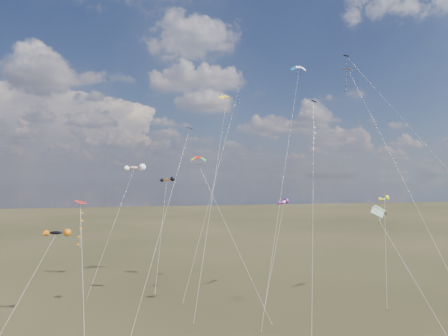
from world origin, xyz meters
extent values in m
cube|color=black|center=(19.08, 17.25, 36.33)|extent=(1.18, 1.18, 0.29)
cube|color=#0C1343|center=(8.05, 39.92, 36.15)|extent=(1.14, 1.13, 0.35)
cylinder|color=silver|center=(0.96, 28.47, 18.08)|extent=(14.22, 22.92, 36.17)
cube|color=#332316|center=(-6.14, 17.02, 0.06)|extent=(0.10, 0.10, 0.12)
cube|color=black|center=(-5.69, 12.76, 24.02)|extent=(1.10, 1.12, 0.33)
cylinder|color=silver|center=(-9.59, 7.14, 12.01)|extent=(7.84, 11.26, 24.03)
cube|color=red|center=(-17.70, 3.04, 15.27)|extent=(1.40, 1.41, 0.32)
cylinder|color=silver|center=(-16.68, -2.63, 7.64)|extent=(2.06, 11.38, 15.29)
cube|color=#101052|center=(12.03, 13.73, 28.38)|extent=(0.83, 0.87, 0.32)
cylinder|color=silver|center=(8.53, 6.68, 14.19)|extent=(7.02, 14.12, 28.39)
cube|color=#D25D1A|center=(13.12, 6.26, 31.04)|extent=(1.26, 1.25, 0.32)
cylinder|color=silver|center=(15.09, -2.73, 15.52)|extent=(3.97, 17.99, 31.05)
cylinder|color=silver|center=(-1.52, 18.76, 15.74)|extent=(8.22, 18.45, 31.50)
cube|color=#332316|center=(-5.62, 9.55, 0.06)|extent=(0.10, 0.10, 0.12)
cylinder|color=silver|center=(7.10, 13.04, 17.56)|extent=(11.20, 15.30, 35.13)
cube|color=#332316|center=(1.52, 5.41, 0.06)|extent=(0.10, 0.10, 0.12)
cylinder|color=silver|center=(10.65, -11.01, 7.40)|extent=(1.23, 12.79, 14.82)
cylinder|color=silver|center=(0.03, 13.38, 10.29)|extent=(7.08, 12.66, 20.59)
cube|color=#332316|center=(3.55, 7.07, 0.06)|extent=(0.10, 0.10, 0.12)
ellipsoid|color=black|center=(-22.43, 16.57, 10.56)|extent=(3.38, 1.59, 0.96)
cylinder|color=silver|center=(-24.70, 12.70, 5.28)|extent=(4.59, 7.77, 10.57)
ellipsoid|color=#D35F14|center=(-6.94, 35.43, 17.17)|extent=(2.80, 2.18, 1.04)
cylinder|color=silver|center=(-8.25, 29.19, 8.58)|extent=(2.64, 12.50, 17.18)
cube|color=#332316|center=(-9.56, 22.95, 0.06)|extent=(0.10, 0.10, 0.12)
ellipsoid|color=white|center=(10.33, 21.05, 13.80)|extent=(2.29, 2.43, 0.89)
cylinder|color=silver|center=(6.94, 15.92, 6.90)|extent=(6.82, 10.27, 13.81)
cube|color=#332316|center=(3.54, 10.80, 0.06)|extent=(0.10, 0.10, 0.12)
ellipsoid|color=red|center=(-12.79, 31.79, 19.26)|extent=(3.52, 2.18, 1.36)
cylinder|color=silver|center=(-16.07, 26.68, 9.63)|extent=(6.58, 10.25, 19.27)
cube|color=#332316|center=(-19.34, 21.57, 0.06)|extent=(0.10, 0.10, 0.12)
ellipsoid|color=blue|center=(24.58, 15.90, 14.40)|extent=(2.24, 2.06, 0.91)
cylinder|color=silver|center=(22.42, 12.56, 7.20)|extent=(4.35, 6.72, 14.41)
cube|color=#332316|center=(20.26, 9.21, 0.06)|extent=(0.10, 0.10, 0.12)
camera|label=1|loc=(-12.36, -38.17, 17.84)|focal=32.00mm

